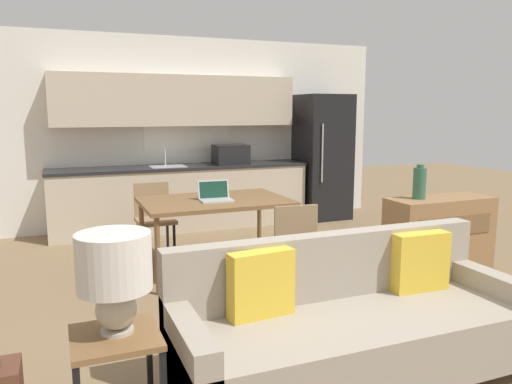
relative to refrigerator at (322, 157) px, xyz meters
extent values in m
plane|color=#7F6647|center=(-2.21, -4.22, -0.95)|extent=(20.00, 20.00, 0.00)
cube|color=silver|center=(-2.21, 0.41, 0.40)|extent=(6.40, 0.06, 2.70)
cube|color=white|center=(-2.04, 0.37, 0.69)|extent=(1.27, 0.01, 1.08)
cube|color=beige|center=(-2.21, 0.07, -0.52)|extent=(3.57, 0.62, 0.86)
cube|color=#232326|center=(-2.21, 0.07, -0.07)|extent=(3.60, 0.65, 0.04)
cube|color=#B2B5B7|center=(-2.42, 0.02, -0.05)|extent=(0.48, 0.36, 0.01)
cylinder|color=#B7BABC|center=(-2.42, 0.19, 0.07)|extent=(0.02, 0.02, 0.24)
cube|color=beige|center=(-2.21, 0.21, 0.85)|extent=(3.39, 0.34, 0.70)
cube|color=black|center=(-1.50, 0.02, 0.09)|extent=(0.48, 0.36, 0.28)
cube|color=black|center=(0.00, 0.00, 0.00)|extent=(0.72, 0.72, 1.90)
cylinder|color=silver|center=(-0.22, -0.38, 0.10)|extent=(0.02, 0.02, 0.86)
cube|color=brown|center=(-2.36, -1.97, -0.20)|extent=(1.47, 0.99, 0.04)
cylinder|color=brown|center=(-3.04, -2.40, -0.59)|extent=(0.05, 0.05, 0.73)
cylinder|color=brown|center=(-1.69, -2.40, -0.59)|extent=(0.05, 0.05, 0.73)
cylinder|color=brown|center=(-3.04, -1.53, -0.59)|extent=(0.05, 0.05, 0.73)
cylinder|color=brown|center=(-1.69, -1.53, -0.59)|extent=(0.05, 0.05, 0.73)
cylinder|color=#3D2D1E|center=(-3.23, -4.05, -0.90)|extent=(0.05, 0.05, 0.10)
cylinder|color=#3D2D1E|center=(-1.21, -4.05, -0.90)|extent=(0.05, 0.05, 0.10)
cube|color=gray|center=(-2.22, -4.37, -0.67)|extent=(2.22, 0.80, 0.35)
cube|color=gray|center=(-2.22, -4.04, -0.46)|extent=(2.22, 0.14, 0.78)
cube|color=gray|center=(-3.26, -4.37, -0.60)|extent=(0.14, 0.80, 0.49)
cube|color=gray|center=(-1.18, -4.37, -0.60)|extent=(0.14, 0.80, 0.49)
cube|color=gold|center=(-2.77, -4.17, -0.30)|extent=(0.41, 0.16, 0.40)
cube|color=gold|center=(-1.60, -4.17, -0.30)|extent=(0.40, 0.14, 0.40)
cube|color=brown|center=(-3.63, -4.40, -0.38)|extent=(0.42, 0.42, 0.03)
cube|color=black|center=(-3.82, -4.21, -0.67)|extent=(0.03, 0.03, 0.56)
cube|color=black|center=(-3.44, -4.21, -0.67)|extent=(0.03, 0.03, 0.56)
cylinder|color=#B2A893|center=(-3.62, -4.38, -0.35)|extent=(0.16, 0.16, 0.02)
sphere|color=#B2A893|center=(-3.62, -4.38, -0.24)|extent=(0.20, 0.20, 0.20)
cylinder|color=beige|center=(-3.62, -4.38, 0.00)|extent=(0.36, 0.36, 0.28)
cube|color=olive|center=(-0.31, -2.93, -0.55)|extent=(1.09, 0.42, 0.81)
cube|color=brown|center=(-0.31, -3.14, -0.39)|extent=(0.87, 0.01, 0.19)
cylinder|color=#336047|center=(-0.55, -2.89, 0.01)|extent=(0.13, 0.13, 0.31)
cylinder|color=#336047|center=(-0.55, -2.89, 0.18)|extent=(0.07, 0.07, 0.03)
cube|color=#997A56|center=(-2.84, -1.22, -0.52)|extent=(0.42, 0.42, 0.04)
cube|color=#997A56|center=(-2.84, -1.03, -0.31)|extent=(0.40, 0.03, 0.39)
cylinder|color=black|center=(-3.00, -1.39, -0.75)|extent=(0.03, 0.03, 0.41)
cylinder|color=black|center=(-2.66, -1.39, -0.75)|extent=(0.03, 0.03, 0.41)
cylinder|color=black|center=(-3.01, -1.05, -0.75)|extent=(0.03, 0.03, 0.41)
cylinder|color=black|center=(-2.67, -1.05, -0.75)|extent=(0.03, 0.03, 0.41)
cube|color=#997A56|center=(-1.89, -2.73, -0.52)|extent=(0.46, 0.46, 0.04)
cube|color=#997A56|center=(-1.91, -2.92, -0.31)|extent=(0.40, 0.07, 0.39)
cylinder|color=black|center=(-1.71, -2.58, -0.75)|extent=(0.03, 0.03, 0.41)
cylinder|color=black|center=(-2.05, -2.55, -0.75)|extent=(0.03, 0.03, 0.41)
cylinder|color=black|center=(-1.74, -2.92, -0.75)|extent=(0.03, 0.03, 0.41)
cylinder|color=black|center=(-2.08, -2.88, -0.75)|extent=(0.03, 0.03, 0.41)
cube|color=#B7BABC|center=(-2.37, -2.07, -0.17)|extent=(0.33, 0.24, 0.02)
cube|color=#B7BABC|center=(-2.37, -1.95, -0.08)|extent=(0.32, 0.07, 0.20)
cube|color=#143828|center=(-2.37, -1.96, -0.08)|extent=(0.29, 0.05, 0.17)
camera|label=1|loc=(-3.85, -6.77, 0.72)|focal=35.00mm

